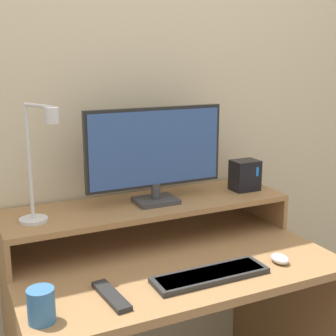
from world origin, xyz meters
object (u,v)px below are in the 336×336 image
at_px(mouse, 280,259).
at_px(mug, 41,306).
at_px(remote_control, 111,296).
at_px(monitor, 155,152).
at_px(router_dock, 245,175).
at_px(desk_lamp, 39,166).
at_px(keyboard, 210,275).

xyz_separation_m(mouse, mug, (-0.83, -0.02, 0.03)).
xyz_separation_m(mouse, remote_control, (-0.62, 0.02, -0.01)).
height_order(mouse, remote_control, mouse).
distance_m(monitor, router_dock, 0.44).
bearing_deg(remote_control, mouse, -1.85).
distance_m(router_dock, remote_control, 0.85).
bearing_deg(desk_lamp, mouse, -24.19).
distance_m(monitor, mug, 0.74).
height_order(monitor, desk_lamp, desk_lamp).
bearing_deg(mug, mouse, 1.39).
distance_m(desk_lamp, remote_control, 0.49).
xyz_separation_m(router_dock, mug, (-0.95, -0.42, -0.17)).
height_order(keyboard, mug, mug).
height_order(keyboard, mouse, mouse).
xyz_separation_m(monitor, desk_lamp, (-0.45, -0.06, 0.00)).
relative_size(monitor, mouse, 7.27).
relative_size(keyboard, mouse, 5.20).
bearing_deg(mug, router_dock, 23.82).
bearing_deg(mug, keyboard, 2.77).
bearing_deg(router_dock, remote_control, -152.75).
relative_size(keyboard, remote_control, 1.97).
xyz_separation_m(desk_lamp, keyboard, (0.47, -0.33, -0.35)).
height_order(remote_control, mug, mug).
xyz_separation_m(router_dock, remote_control, (-0.74, -0.38, -0.21)).
distance_m(router_dock, keyboard, 0.59).
distance_m(desk_lamp, keyboard, 0.67).
height_order(keyboard, remote_control, keyboard).
xyz_separation_m(desk_lamp, remote_control, (0.13, -0.32, -0.35)).
relative_size(desk_lamp, keyboard, 1.04).
bearing_deg(monitor, mouse, -52.77).
relative_size(router_dock, mug, 1.32).
bearing_deg(desk_lamp, mug, -102.53).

